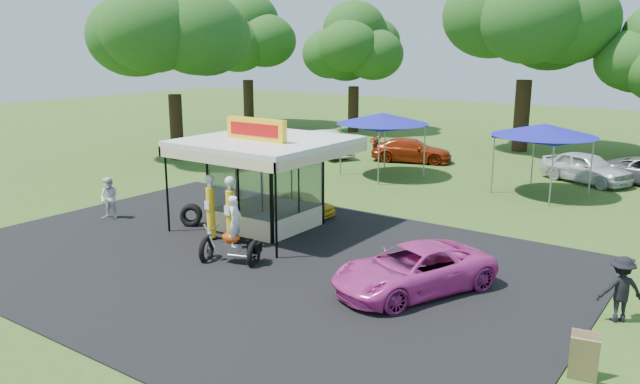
# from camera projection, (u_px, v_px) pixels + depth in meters

# --- Properties ---
(ground) EXTENTS (120.00, 120.00, 0.00)m
(ground) POSITION_uv_depth(u_px,v_px,m) (210.00, 278.00, 18.43)
(ground) COLOR #36541A
(ground) RESTS_ON ground
(asphalt_apron) EXTENTS (20.00, 14.00, 0.04)m
(asphalt_apron) POSITION_uv_depth(u_px,v_px,m) (255.00, 259.00, 20.02)
(asphalt_apron) COLOR black
(asphalt_apron) RESTS_ON ground
(gas_station_kiosk) EXTENTS (5.40, 5.40, 4.18)m
(gas_station_kiosk) POSITION_uv_depth(u_px,v_px,m) (266.00, 181.00, 23.11)
(gas_station_kiosk) COLOR white
(gas_station_kiosk) RESTS_ON ground
(gas_pump_left) EXTENTS (0.44, 0.44, 2.35)m
(gas_pump_left) POSITION_uv_depth(u_px,v_px,m) (211.00, 209.00, 21.79)
(gas_pump_left) COLOR black
(gas_pump_left) RESTS_ON ground
(gas_pump_right) EXTENTS (0.47, 0.47, 2.51)m
(gas_pump_right) POSITION_uv_depth(u_px,v_px,m) (231.00, 215.00, 20.80)
(gas_pump_right) COLOR black
(gas_pump_right) RESTS_ON ground
(motorcycle) EXTENTS (2.02, 1.46, 2.29)m
(motorcycle) POSITION_uv_depth(u_px,v_px,m) (233.00, 236.00, 19.46)
(motorcycle) COLOR black
(motorcycle) RESTS_ON ground
(spare_tires) EXTENTS (1.09, 0.95, 0.88)m
(spare_tires) POSITION_uv_depth(u_px,v_px,m) (191.00, 215.00, 23.61)
(spare_tires) COLOR black
(spare_tires) RESTS_ON ground
(a_frame_sign) EXTENTS (0.60, 0.61, 1.01)m
(a_frame_sign) POSITION_uv_depth(u_px,v_px,m) (584.00, 357.00, 12.71)
(a_frame_sign) COLOR #593819
(a_frame_sign) RESTS_ON ground
(kiosk_car) EXTENTS (2.82, 1.13, 0.96)m
(kiosk_car) POSITION_uv_depth(u_px,v_px,m) (302.00, 203.00, 25.16)
(kiosk_car) COLOR yellow
(kiosk_car) RESTS_ON ground
(pink_sedan) EXTENTS (3.95, 5.24, 1.32)m
(pink_sedan) POSITION_uv_depth(u_px,v_px,m) (413.00, 269.00, 17.27)
(pink_sedan) COLOR #D3399D
(pink_sedan) RESTS_ON ground
(spectator_west) EXTENTS (0.98, 0.86, 1.69)m
(spectator_west) POSITION_uv_depth(u_px,v_px,m) (110.00, 199.00, 24.42)
(spectator_west) COLOR white
(spectator_west) RESTS_ON ground
(spectator_east_a) EXTENTS (1.25, 1.16, 1.69)m
(spectator_east_a) POSITION_uv_depth(u_px,v_px,m) (621.00, 289.00, 15.41)
(spectator_east_a) COLOR black
(spectator_east_a) RESTS_ON ground
(bg_car_a) EXTENTS (4.85, 3.68, 1.53)m
(bg_car_a) POSITION_uv_depth(u_px,v_px,m) (326.00, 144.00, 38.40)
(bg_car_a) COLOR white
(bg_car_a) RESTS_ON ground
(bg_car_b) EXTENTS (5.03, 3.21, 1.36)m
(bg_car_b) POSITION_uv_depth(u_px,v_px,m) (411.00, 150.00, 36.52)
(bg_car_b) COLOR #9C2A0C
(bg_car_b) RESTS_ON ground
(bg_car_c) EXTENTS (4.84, 3.39, 1.53)m
(bg_car_c) POSITION_uv_depth(u_px,v_px,m) (586.00, 168.00, 30.97)
(bg_car_c) COLOR silver
(bg_car_c) RESTS_ON ground
(tent_west) EXTENTS (4.74, 4.74, 3.31)m
(tent_west) POSITION_uv_depth(u_px,v_px,m) (383.00, 119.00, 32.06)
(tent_west) COLOR gray
(tent_west) RESTS_ON ground
(tent_east) EXTENTS (4.68, 4.68, 3.27)m
(tent_east) POSITION_uv_depth(u_px,v_px,m) (544.00, 131.00, 28.01)
(tent_east) COLOR gray
(tent_east) RESTS_ON ground
(oak_far_a) EXTENTS (9.02, 9.02, 10.69)m
(oak_far_a) POSITION_uv_depth(u_px,v_px,m) (247.00, 43.00, 51.41)
(oak_far_a) COLOR black
(oak_far_a) RESTS_ON ground
(oak_far_b) EXTENTS (8.19, 8.19, 9.77)m
(oak_far_b) POSITION_uv_depth(u_px,v_px,m) (354.00, 51.00, 47.98)
(oak_far_b) COLOR black
(oak_far_b) RESTS_ON ground
(oak_far_c) EXTENTS (10.90, 10.90, 12.84)m
(oak_far_c) POSITION_uv_depth(u_px,v_px,m) (529.00, 21.00, 38.54)
(oak_far_c) COLOR black
(oak_far_c) RESTS_ON ground
(oak_near) EXTENTS (9.91, 9.91, 11.41)m
(oak_near) POSITION_uv_depth(u_px,v_px,m) (172.00, 37.00, 35.89)
(oak_near) COLOR black
(oak_near) RESTS_ON ground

